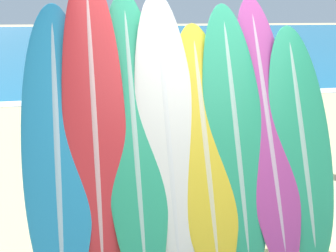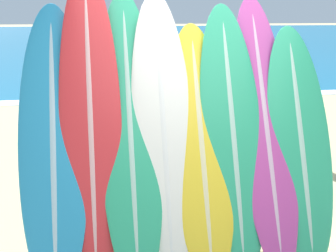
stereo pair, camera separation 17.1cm
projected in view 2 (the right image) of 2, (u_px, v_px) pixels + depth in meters
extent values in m
cube|color=#146693|center=(113.00, 36.00, 38.22)|extent=(120.00, 60.00, 0.00)
cube|color=white|center=(144.00, 98.00, 10.04)|extent=(120.00, 0.60, 0.01)
cylinder|color=slate|center=(39.00, 218.00, 3.24)|extent=(0.04, 0.04, 0.96)
cylinder|color=slate|center=(311.00, 197.00, 3.61)|extent=(0.04, 0.04, 0.96)
cylinder|color=slate|center=(183.00, 157.00, 3.30)|extent=(2.46, 0.04, 0.04)
cylinder|color=slate|center=(182.00, 243.00, 3.53)|extent=(2.46, 0.04, 0.04)
ellipsoid|color=teal|center=(54.00, 144.00, 3.14)|extent=(0.55, 1.14, 2.20)
ellipsoid|color=#98BACC|center=(54.00, 144.00, 3.14)|extent=(0.10, 1.11, 2.12)
ellipsoid|color=red|center=(91.00, 123.00, 3.18)|extent=(0.50, 1.10, 2.49)
ellipsoid|color=#D19A9C|center=(91.00, 123.00, 3.18)|extent=(0.09, 1.07, 2.40)
ellipsoid|color=#289E70|center=(130.00, 132.00, 3.25)|extent=(0.52, 1.27, 2.31)
ellipsoid|color=#9AC3B3|center=(130.00, 132.00, 3.25)|extent=(0.09, 1.23, 2.22)
ellipsoid|color=silver|center=(163.00, 132.00, 3.28)|extent=(0.52, 1.12, 2.30)
ellipsoid|color=silver|center=(163.00, 132.00, 3.28)|extent=(0.09, 1.08, 2.22)
ellipsoid|color=yellow|center=(201.00, 147.00, 3.31)|extent=(0.54, 1.06, 2.03)
ellipsoid|color=beige|center=(201.00, 147.00, 3.31)|extent=(0.10, 1.03, 1.96)
ellipsoid|color=#289E70|center=(232.00, 135.00, 3.36)|extent=(0.54, 1.04, 2.20)
ellipsoid|color=#9AC3B3|center=(232.00, 135.00, 3.36)|extent=(0.10, 1.00, 2.12)
ellipsoid|color=#B23D8E|center=(265.00, 128.00, 3.42)|extent=(0.50, 1.19, 2.28)
ellipsoid|color=#CAA1BE|center=(265.00, 128.00, 3.42)|extent=(0.09, 1.15, 2.19)
ellipsoid|color=#289E70|center=(300.00, 144.00, 3.44)|extent=(0.57, 0.93, 2.01)
ellipsoid|color=#9AC3B3|center=(300.00, 144.00, 3.44)|extent=(0.10, 0.91, 1.93)
cylinder|color=#846047|center=(51.00, 111.00, 7.13)|extent=(0.11, 0.11, 0.80)
cylinder|color=#846047|center=(53.00, 113.00, 6.98)|extent=(0.11, 0.11, 0.80)
cube|color=gold|center=(51.00, 97.00, 6.97)|extent=(0.20, 0.26, 0.24)
cube|color=white|center=(49.00, 72.00, 6.86)|extent=(0.22, 0.28, 0.62)
sphere|color=#846047|center=(46.00, 46.00, 6.73)|extent=(0.23, 0.23, 0.23)
cylinder|color=#A87A5B|center=(272.00, 127.00, 6.21)|extent=(0.10, 0.10, 0.75)
cylinder|color=#A87A5B|center=(272.00, 130.00, 6.06)|extent=(0.10, 0.10, 0.75)
cube|color=#282D38|center=(273.00, 112.00, 6.06)|extent=(0.19, 0.24, 0.22)
cube|color=#DB3842|center=(275.00, 86.00, 5.95)|extent=(0.22, 0.26, 0.59)
sphere|color=#A87A5B|center=(278.00, 58.00, 5.83)|extent=(0.21, 0.21, 0.21)
cylinder|color=beige|center=(170.00, 110.00, 7.22)|extent=(0.11, 0.11, 0.77)
cylinder|color=beige|center=(165.00, 109.00, 7.35)|extent=(0.11, 0.11, 0.77)
cube|color=gold|center=(168.00, 95.00, 7.21)|extent=(0.22, 0.26, 0.23)
cube|color=#42996B|center=(168.00, 72.00, 7.10)|extent=(0.24, 0.28, 0.60)
sphere|color=beige|center=(168.00, 48.00, 6.97)|extent=(0.22, 0.22, 0.22)
cylinder|color=tan|center=(62.00, 95.00, 8.50)|extent=(0.11, 0.11, 0.81)
cylinder|color=tan|center=(61.00, 96.00, 8.33)|extent=(0.11, 0.11, 0.81)
cube|color=#385693|center=(61.00, 82.00, 8.34)|extent=(0.15, 0.23, 0.24)
cube|color=#42996B|center=(59.00, 62.00, 8.21)|extent=(0.17, 0.25, 0.64)
sphere|color=tan|center=(57.00, 39.00, 8.08)|extent=(0.23, 0.23, 0.23)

